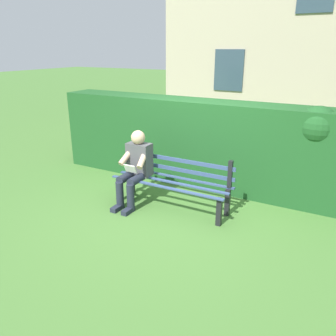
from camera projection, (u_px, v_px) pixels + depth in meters
ground at (171, 207)px, 5.27m from camera, size 60.00×60.00×0.00m
park_bench at (173, 181)px, 5.19m from camera, size 1.86×0.50×0.84m
person_seated at (135, 166)px, 5.25m from camera, size 0.44×0.73×1.16m
hedge_backdrop at (208, 143)px, 5.92m from camera, size 5.85×0.72×1.58m
building_facade at (319, 22)px, 9.93m from camera, size 8.70×3.08×6.11m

